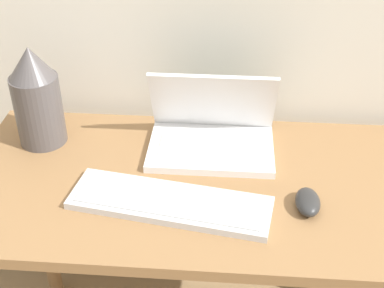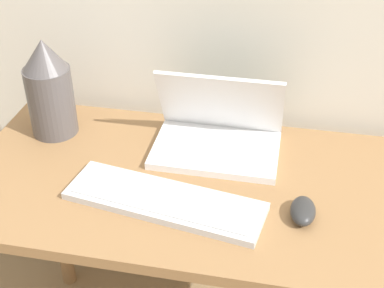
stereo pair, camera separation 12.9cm
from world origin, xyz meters
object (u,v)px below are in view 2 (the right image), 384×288
Objects in this scene: keyboard at (165,201)px; vase at (49,89)px; laptop at (218,133)px; mouse at (303,211)px.

vase is (-0.38, 0.25, 0.13)m from keyboard.
vase is at bearing -179.41° from laptop.
vase is at bearing 161.59° from mouse.
laptop is at bearing 134.66° from mouse.
laptop reaches higher than keyboard.
keyboard is at bearing -33.29° from vase.
vase is at bearing 146.71° from keyboard.
mouse is 0.75m from vase.
keyboard is at bearing -108.41° from laptop.
keyboard is 1.76× the size of vase.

